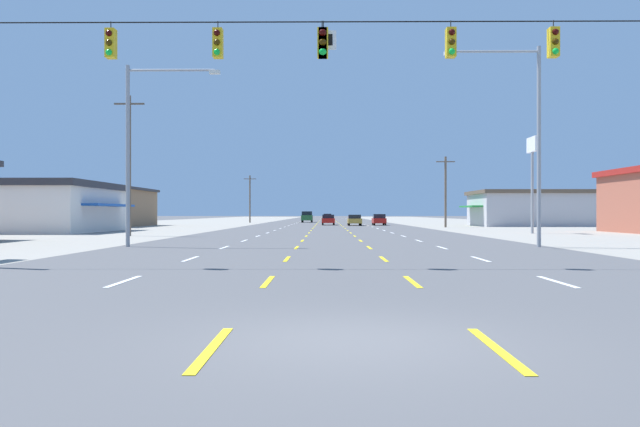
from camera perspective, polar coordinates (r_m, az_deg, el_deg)
name	(u,v)px	position (r m, az deg, el deg)	size (l,w,h in m)	color
ground_plane	(329,227)	(74.22, 0.79, -1.25)	(572.00, 572.00, 0.00)	#4C4C4F
lot_apron_left	(120,227)	(78.13, -17.68, -1.19)	(28.00, 440.00, 0.01)	gray
lot_apron_right	(538,227)	(78.34, 19.21, -1.18)	(28.00, 440.00, 0.01)	gray
lane_markings	(328,222)	(112.71, 0.70, -0.81)	(10.64, 227.60, 0.01)	white
signal_span_wire	(334,97)	(20.14, 1.30, 10.52)	(26.34, 0.53, 8.73)	brown
sedan_inner_right_nearest	(354,220)	(84.02, 3.15, -0.59)	(1.80, 4.50, 1.46)	#B28C33
hatchback_far_right_near	(379,220)	(86.35, 5.38, -0.55)	(1.72, 3.90, 1.54)	red
sedan_center_turn_mid	(328,220)	(87.71, 0.75, -0.56)	(1.80, 4.50, 1.46)	red
suv_inner_left_midfar	(307,217)	(112.52, -1.18, -0.29)	(1.98, 4.90, 1.98)	#235B2D
hatchback_center_turn_far	(327,217)	(129.87, 0.68, -0.36)	(1.72, 3.90, 1.54)	red
storefront_left_row_1	(36,207)	(61.10, -24.41, 0.56)	(13.63, 14.51, 4.40)	silver
storefront_left_row_2	(95,207)	(83.54, -19.77, 0.57)	(11.70, 17.78, 4.87)	#8C6B4C
storefront_right_row_2	(529,208)	(85.45, 18.41, 0.46)	(15.30, 11.23, 4.56)	#B2B2B7
pole_sign_right_row_1	(532,161)	(54.31, 18.71, 4.57)	(0.24, 2.18, 7.90)	gray
streetlight_left_row_0	(139,139)	(32.51, -16.15, 6.47)	(4.67, 0.26, 8.99)	gray
streetlight_right_row_0	(529,129)	(32.78, 18.41, 7.26)	(4.76, 0.26, 9.88)	gray
utility_pole_left_row_0	(129,163)	(47.87, -16.93, 4.40)	(2.20, 0.26, 10.23)	brown
utility_pole_right_row_1	(446,190)	(74.72, 11.33, 2.08)	(2.20, 0.26, 8.28)	brown
utility_pole_left_row_2	(250,198)	(111.22, -6.38, 1.41)	(2.20, 0.26, 8.30)	brown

